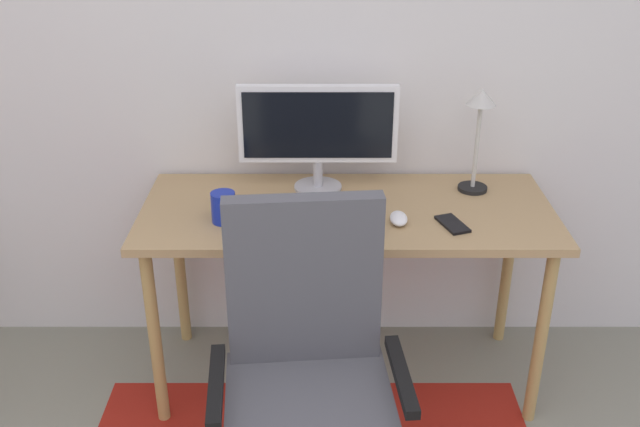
% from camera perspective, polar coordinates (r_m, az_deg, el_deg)
% --- Properties ---
extents(wall_back, '(6.00, 0.10, 2.60)m').
position_cam_1_polar(wall_back, '(2.79, -0.70, 14.18)').
color(wall_back, silver).
rests_on(wall_back, ground).
extents(desk, '(1.48, 0.62, 0.75)m').
position_cam_1_polar(desk, '(2.64, 2.18, -1.07)').
color(desk, tan).
rests_on(desk, ground).
extents(monitor, '(0.58, 0.18, 0.40)m').
position_cam_1_polar(monitor, '(2.67, -0.12, 6.70)').
color(monitor, '#B2B2B7').
rests_on(monitor, desk).
extents(keyboard, '(0.43, 0.13, 0.02)m').
position_cam_1_polar(keyboard, '(2.46, -0.18, -1.00)').
color(keyboard, black).
rests_on(keyboard, desk).
extents(computer_mouse, '(0.06, 0.10, 0.03)m').
position_cam_1_polar(computer_mouse, '(2.50, 6.24, -0.39)').
color(computer_mouse, white).
rests_on(computer_mouse, desk).
extents(coffee_cup, '(0.08, 0.08, 0.11)m').
position_cam_1_polar(coffee_cup, '(2.50, -7.55, 0.49)').
color(coffee_cup, '#14279A').
rests_on(coffee_cup, desk).
extents(cell_phone, '(0.11, 0.15, 0.01)m').
position_cam_1_polar(cell_phone, '(2.52, 10.41, -0.83)').
color(cell_phone, black).
rests_on(cell_phone, desk).
extents(desk_lamp, '(0.11, 0.11, 0.39)m').
position_cam_1_polar(desk_lamp, '(2.70, 12.46, 7.25)').
color(desk_lamp, black).
rests_on(desk_lamp, desk).
extents(office_chair, '(0.58, 0.51, 1.04)m').
position_cam_1_polar(office_chair, '(2.19, -0.88, -14.56)').
color(office_chair, slate).
rests_on(office_chair, ground).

